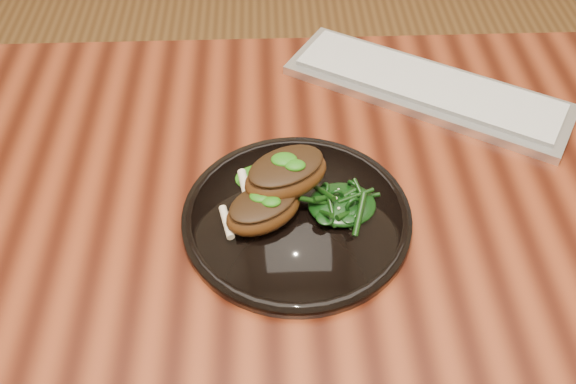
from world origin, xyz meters
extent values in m
cube|color=black|center=(0.00, 0.00, 0.73)|extent=(1.60, 0.80, 0.04)
cylinder|color=black|center=(-0.08, -0.04, 0.76)|extent=(0.30, 0.30, 0.02)
torus|color=black|center=(-0.08, -0.04, 0.76)|extent=(0.30, 0.30, 0.02)
cylinder|color=black|center=(-0.08, -0.04, 0.76)|extent=(0.20, 0.20, 0.00)
ellipsoid|color=#48260E|center=(-0.12, -0.05, 0.79)|extent=(0.13, 0.11, 0.04)
ellipsoid|color=black|center=(-0.12, -0.05, 0.80)|extent=(0.11, 0.10, 0.01)
cylinder|color=beige|center=(-0.17, -0.06, 0.78)|extent=(0.02, 0.05, 0.01)
ellipsoid|color=#114B08|center=(-0.12, -0.05, 0.81)|extent=(0.03, 0.02, 0.01)
ellipsoid|color=#48260E|center=(-0.09, -0.01, 0.81)|extent=(0.14, 0.12, 0.05)
ellipsoid|color=black|center=(-0.09, -0.01, 0.83)|extent=(0.12, 0.11, 0.01)
cylinder|color=beige|center=(-0.14, -0.02, 0.80)|extent=(0.02, 0.06, 0.01)
ellipsoid|color=#114B08|center=(-0.09, -0.01, 0.83)|extent=(0.03, 0.02, 0.01)
ellipsoid|color=#114B08|center=(-0.11, 0.03, 0.77)|extent=(0.09, 0.06, 0.01)
ellipsoid|color=black|center=(-0.02, -0.03, 0.78)|extent=(0.09, 0.08, 0.02)
cube|color=silver|center=(0.15, 0.23, 0.76)|extent=(0.46, 0.36, 0.01)
cube|color=silver|center=(0.15, 0.23, 0.77)|extent=(0.42, 0.31, 0.01)
camera|label=1|loc=(-0.11, -0.60, 1.40)|focal=40.00mm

